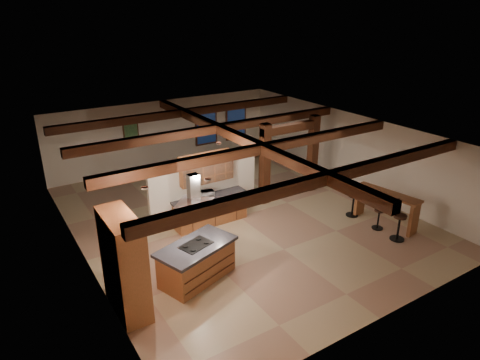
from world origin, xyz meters
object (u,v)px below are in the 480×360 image
object	(u,v)px
kitchen_island	(197,262)
dining_table	(194,186)
bar_counter	(386,203)
sofa	(236,154)

from	to	relation	value
kitchen_island	dining_table	bearing A→B (deg)	64.20
dining_table	bar_counter	distance (m)	6.82
kitchen_island	dining_table	world-z (taller)	kitchen_island
kitchen_island	sofa	bearing A→B (deg)	52.00
kitchen_island	sofa	size ratio (longest dim) A/B	1.20
kitchen_island	bar_counter	bearing A→B (deg)	-4.95
sofa	dining_table	bearing A→B (deg)	20.63
kitchen_island	bar_counter	world-z (taller)	bar_counter
dining_table	bar_counter	size ratio (longest dim) A/B	0.86
dining_table	sofa	distance (m)	4.31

